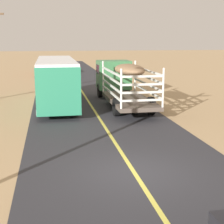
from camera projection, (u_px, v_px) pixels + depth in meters
name	position (u px, v px, depth m)	size (l,w,h in m)	color
ground_plane	(134.00, 172.00, 11.92)	(240.00, 240.00, 0.00)	tan
road_surface	(134.00, 172.00, 11.92)	(8.00, 120.00, 0.02)	#2D2D33
road_centre_line	(134.00, 172.00, 11.91)	(0.16, 117.60, 0.00)	#D8CC4C
livestock_truck	(119.00, 78.00, 24.67)	(2.53, 9.70, 3.02)	#3F7F4C
bus	(56.00, 81.00, 23.40)	(2.54, 10.00, 3.21)	#2D8C66
car_far	(51.00, 66.00, 44.24)	(1.90, 4.62, 1.93)	#B2261E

